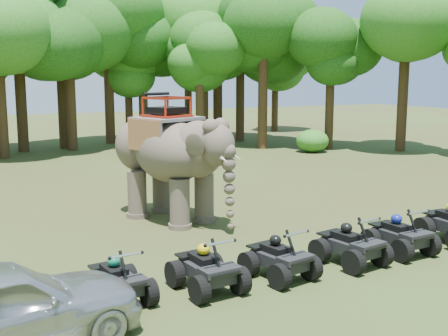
# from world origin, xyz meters

# --- Properties ---
(ground) EXTENTS (110.00, 110.00, 0.00)m
(ground) POSITION_xyz_m (0.00, 0.00, 0.00)
(ground) COLOR #47381E
(ground) RESTS_ON ground
(elephant) EXTENTS (3.53, 5.06, 3.90)m
(elephant) POSITION_xyz_m (-0.72, 3.45, 1.95)
(elephant) COLOR brown
(elephant) RESTS_ON ground
(parked_car) EXTENTS (4.76, 2.59, 1.54)m
(parked_car) POSITION_xyz_m (-6.34, -3.27, 0.77)
(parked_car) COLOR silver
(parked_car) RESTS_ON ground
(atv_0) EXTENTS (1.26, 1.64, 1.14)m
(atv_0) POSITION_xyz_m (-4.09, -2.09, 0.57)
(atv_0) COLOR black
(atv_0) RESTS_ON ground
(atv_1) EXTENTS (1.31, 1.71, 1.20)m
(atv_1) POSITION_xyz_m (-2.25, -2.36, 0.60)
(atv_1) COLOR black
(atv_1) RESTS_ON ground
(atv_2) EXTENTS (1.40, 1.74, 1.17)m
(atv_2) POSITION_xyz_m (-0.51, -2.43, 0.58)
(atv_2) COLOR black
(atv_2) RESTS_ON ground
(atv_3) EXTENTS (1.42, 1.79, 1.21)m
(atv_3) POSITION_xyz_m (1.49, -2.44, 0.61)
(atv_3) COLOR black
(atv_3) RESTS_ON ground
(atv_4) EXTENTS (1.26, 1.68, 1.21)m
(atv_4) POSITION_xyz_m (3.14, -2.37, 0.60)
(atv_4) COLOR black
(atv_4) RESTS_ON ground
(tree_0) EXTENTS (6.21, 6.21, 8.87)m
(tree_0) POSITION_xyz_m (0.00, 22.52, 4.43)
(tree_0) COLOR #195114
(tree_0) RESTS_ON ground
(tree_1) EXTENTS (4.69, 4.69, 6.70)m
(tree_1) POSITION_xyz_m (4.70, 24.12, 3.35)
(tree_1) COLOR #195114
(tree_1) RESTS_ON ground
(tree_2) EXTENTS (5.12, 5.12, 7.31)m
(tree_2) POSITION_xyz_m (7.44, 18.71, 3.66)
(tree_2) COLOR #195114
(tree_2) RESTS_ON ground
(tree_3) EXTENTS (6.53, 6.53, 9.34)m
(tree_3) POSITION_xyz_m (10.77, 16.83, 4.67)
(tree_3) COLOR #195114
(tree_3) RESTS_ON ground
(tree_4) EXTENTS (5.08, 5.08, 7.26)m
(tree_4) POSITION_xyz_m (14.37, 14.94, 3.63)
(tree_4) COLOR #195114
(tree_4) RESTS_ON ground
(tree_5) EXTENTS (6.69, 6.69, 9.56)m
(tree_5) POSITION_xyz_m (17.47, 12.08, 4.78)
(tree_5) COLOR #195114
(tree_5) RESTS_ON ground
(tree_31) EXTENTS (7.50, 7.50, 10.71)m
(tree_31) POSITION_xyz_m (-2.44, 22.11, 5.36)
(tree_31) COLOR #195114
(tree_31) RESTS_ON ground
(tree_33) EXTENTS (7.41, 7.41, 10.59)m
(tree_33) POSITION_xyz_m (3.26, 23.71, 5.30)
(tree_33) COLOR #195114
(tree_33) RESTS_ON ground
(tree_34) EXTENTS (5.13, 5.13, 7.33)m
(tree_34) POSITION_xyz_m (17.37, 25.76, 3.66)
(tree_34) COLOR #195114
(tree_34) RESTS_ON ground
(tree_35) EXTENTS (6.24, 6.24, 8.91)m
(tree_35) POSITION_xyz_m (11.52, 20.98, 4.45)
(tree_35) COLOR #195114
(tree_35) RESTS_ON ground
(tree_36) EXTENTS (6.97, 6.97, 9.96)m
(tree_36) POSITION_xyz_m (5.41, 23.22, 4.98)
(tree_36) COLOR #195114
(tree_36) RESTS_ON ground
(tree_38) EXTENTS (5.10, 5.10, 7.28)m
(tree_38) POSITION_xyz_m (8.86, 21.04, 3.64)
(tree_38) COLOR #195114
(tree_38) RESTS_ON ground
(tree_42) EXTENTS (7.54, 7.54, 10.77)m
(tree_42) POSITION_xyz_m (10.21, 21.76, 5.39)
(tree_42) COLOR #195114
(tree_42) RESTS_ON ground
(tree_43) EXTENTS (6.40, 6.40, 9.14)m
(tree_43) POSITION_xyz_m (0.27, 21.39, 4.57)
(tree_43) COLOR #195114
(tree_43) RESTS_ON ground
(tree_44) EXTENTS (6.48, 6.48, 9.25)m
(tree_44) POSITION_xyz_m (10.66, 27.73, 4.63)
(tree_44) COLOR #195114
(tree_44) RESTS_ON ground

